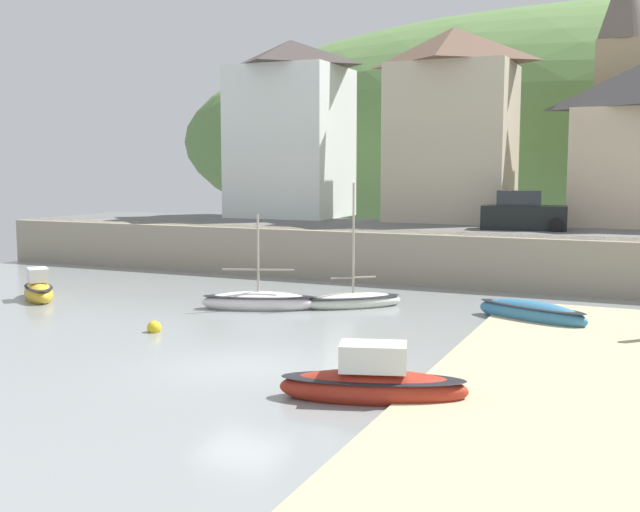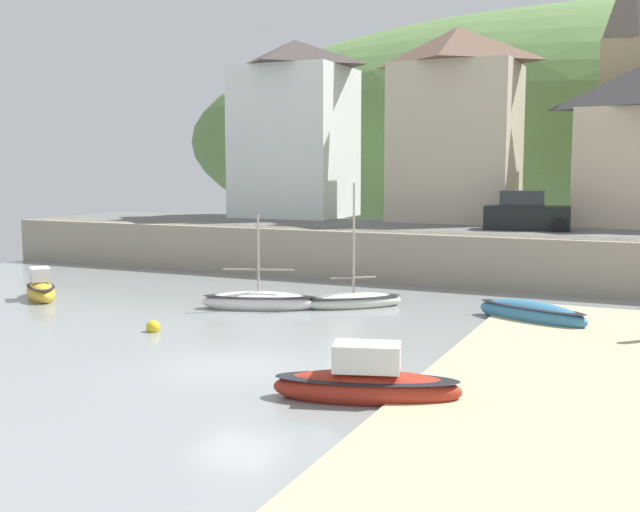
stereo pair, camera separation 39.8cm
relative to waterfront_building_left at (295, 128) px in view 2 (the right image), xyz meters
The scene contains 13 objects.
ground 37.58m from the waterfront_building_left, 70.94° to the right, with size 48.00×41.00×0.61m.
quay_seawall 14.65m from the waterfront_building_left, 35.96° to the right, with size 48.00×9.40×2.40m.
hillside_backdrop 33.50m from the waterfront_building_left, 63.58° to the left, with size 80.00×44.00×22.74m.
waterfront_building_left is the anchor object (origin of this frame).
waterfront_building_centre 10.17m from the waterfront_building_left, ahead, with size 6.99×5.63×10.87m.
church_with_spire 19.45m from the waterfront_building_left, 11.95° to the left, with size 3.00×3.00×14.99m.
sailboat_white_hull 20.06m from the waterfront_building_left, 56.72° to the right, with size 3.84×3.48×5.06m.
dinghy_open_wooden 24.35m from the waterfront_building_left, 42.49° to the right, with size 4.44×2.79×0.99m.
sailboat_nearest_shore 31.49m from the waterfront_building_left, 60.66° to the right, with size 4.71×2.58×1.57m.
sailboat_far_left 20.73m from the waterfront_building_left, 97.34° to the right, with size 3.11×2.84×1.54m.
rowboat_small_beached 20.19m from the waterfront_building_left, 68.22° to the right, with size 4.63×2.66×3.91m.
parked_car_near_slipway 16.29m from the waterfront_building_left, 16.76° to the right, with size 4.26×2.13×1.95m.
mooring_buoy 24.48m from the waterfront_building_left, 75.74° to the right, with size 0.48×0.48×0.48m.
Camera 2 is at (10.71, -18.16, 5.53)m, focal length 43.22 mm.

